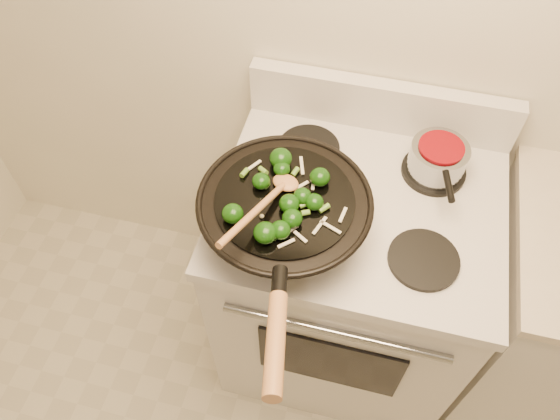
# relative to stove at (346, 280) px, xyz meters

# --- Properties ---
(stove) EXTENTS (0.78, 0.67, 1.08)m
(stove) POSITION_rel_stove_xyz_m (0.00, 0.00, 0.00)
(stove) COLOR silver
(stove) RESTS_ON ground
(wok) EXTENTS (0.43, 0.71, 0.22)m
(wok) POSITION_rel_stove_xyz_m (-0.18, -0.16, 0.53)
(wok) COLOR black
(wok) RESTS_ON stove
(stirfry) EXTENTS (0.28, 0.29, 0.05)m
(stirfry) POSITION_rel_stove_xyz_m (-0.18, -0.16, 0.61)
(stirfry) COLOR #103708
(stirfry) RESTS_ON wok
(wooden_spoon) EXTENTS (0.13, 0.30, 0.10)m
(wooden_spoon) POSITION_rel_stove_xyz_m (-0.21, -0.19, 0.63)
(wooden_spoon) COLOR #AA7143
(wooden_spoon) RESTS_ON wok
(saucepan) EXTENTS (0.16, 0.25, 0.09)m
(saucepan) POSITION_rel_stove_xyz_m (0.18, 0.15, 0.51)
(saucepan) COLOR gray
(saucepan) RESTS_ON stove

